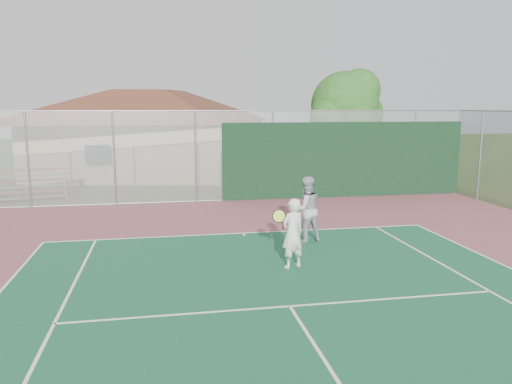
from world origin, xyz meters
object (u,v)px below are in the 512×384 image
Objects in this scene: bleachers at (27,184)px; player_white_front at (292,234)px; tree at (347,108)px; clubhouse at (151,124)px; player_grey_back at (306,210)px.

bleachers is 13.31m from player_white_front.
tree is (14.28, 2.34, 3.00)m from bleachers.
clubhouse reaches higher than player_white_front.
player_white_front is at bearing -63.28° from bleachers.
player_grey_back is (0.93, 2.13, 0.08)m from player_white_front.
bleachers is at bearing -73.91° from player_white_front.
tree is 12.14m from player_grey_back.
player_white_front is at bearing -115.29° from tree.
player_grey_back reaches higher than player_white_front.
tree is at bearing -2.18° from bleachers.
tree reaches higher than bleachers.
tree is 3.39× the size of player_white_front.
bleachers is 2.05× the size of player_white_front.
tree reaches higher than player_white_front.
player_white_front is (-6.05, -12.80, -2.78)m from tree.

